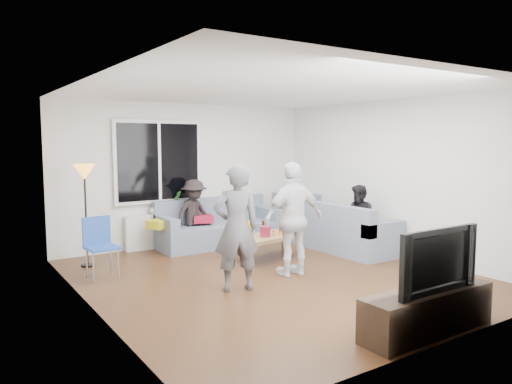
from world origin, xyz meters
TOP-DOWN VIEW (x-y plane):
  - floor at (0.00, 0.00)m, footprint 5.00×5.50m
  - ceiling at (0.00, 0.00)m, footprint 5.00×5.50m
  - wall_back at (0.00, 2.77)m, footprint 5.00×0.04m
  - wall_front at (0.00, -2.77)m, footprint 5.00×0.04m
  - wall_left at (-2.52, 0.00)m, footprint 0.04×5.50m
  - wall_right at (2.52, 0.00)m, footprint 0.04×5.50m
  - window_frame at (-0.60, 2.69)m, footprint 1.62×0.06m
  - window_glass at (-0.60, 2.65)m, footprint 1.50×0.02m
  - window_mullion at (-0.60, 2.64)m, footprint 0.05×0.03m
  - radiator at (-0.60, 2.65)m, footprint 1.30×0.12m
  - potted_plant at (-0.31, 2.62)m, footprint 0.24×0.21m
  - vase at (-0.72, 2.62)m, footprint 0.23×0.23m
  - sofa_back_section at (0.39, 2.27)m, footprint 2.30×0.85m
  - sofa_right_section at (2.02, 0.70)m, footprint 2.00×0.85m
  - sofa_corner at (2.33, 2.27)m, footprint 0.85×0.85m
  - cushion_yellow at (-0.78, 2.25)m, footprint 0.48×0.45m
  - cushion_red at (0.08, 2.33)m, footprint 0.43×0.39m
  - coffee_table at (0.50, 0.86)m, footprint 1.18×0.77m
  - pitcher at (0.40, 0.79)m, footprint 0.17×0.17m
  - side_chair at (-2.05, 1.23)m, footprint 0.44×0.44m
  - floor_lamp at (-2.05, 2.04)m, footprint 0.32×0.32m
  - player_left at (-0.76, -0.25)m, footprint 0.68×0.54m
  - player_right at (0.29, -0.08)m, footprint 0.98×0.46m
  - spectator_right at (2.02, 0.33)m, footprint 0.47×0.59m
  - spectator_back at (-0.10, 2.30)m, footprint 0.89×0.65m
  - tv_console at (0.11, -2.50)m, footprint 1.60×0.40m
  - television at (0.11, -2.50)m, footprint 1.11×0.15m
  - bottle_e at (0.89, 0.95)m, footprint 0.07×0.07m
  - bottle_c at (0.54, 1.04)m, footprint 0.07×0.07m
  - bottle_d at (0.68, 0.74)m, footprint 0.07×0.07m
  - bottle_a at (0.20, 0.95)m, footprint 0.07×0.07m

SIDE VIEW (x-z plane):
  - floor at x=0.00m, z-range -0.04..0.00m
  - coffee_table at x=0.50m, z-range 0.00..0.40m
  - tv_console at x=0.11m, z-range 0.00..0.44m
  - radiator at x=-0.60m, z-range 0.00..0.62m
  - sofa_back_section at x=0.39m, z-range 0.00..0.85m
  - sofa_right_section at x=2.02m, z-range 0.00..0.85m
  - sofa_corner at x=2.33m, z-range 0.00..0.85m
  - side_chair at x=-2.05m, z-range 0.00..0.86m
  - pitcher at x=0.40m, z-range 0.40..0.57m
  - bottle_e at x=0.89m, z-range 0.40..0.59m
  - bottle_c at x=0.54m, z-range 0.40..0.61m
  - cushion_yellow at x=-0.78m, z-range 0.44..0.58m
  - cushion_red at x=0.08m, z-range 0.45..0.57m
  - bottle_d at x=0.68m, z-range 0.40..0.64m
  - bottle_a at x=0.20m, z-range 0.40..0.65m
  - spectator_right at x=2.02m, z-range 0.00..1.18m
  - spectator_back at x=-0.10m, z-range 0.00..1.23m
  - vase at x=-0.72m, z-range 0.62..0.81m
  - television at x=0.11m, z-range 0.44..1.08m
  - floor_lamp at x=-2.05m, z-range 0.00..1.56m
  - player_right at x=0.29m, z-range 0.00..1.63m
  - player_left at x=-0.76m, z-range 0.00..1.63m
  - potted_plant at x=-0.31m, z-range 0.62..1.02m
  - wall_back at x=0.00m, z-range 0.00..2.60m
  - wall_front at x=0.00m, z-range 0.00..2.60m
  - wall_left at x=-2.52m, z-range 0.00..2.60m
  - wall_right at x=2.52m, z-range 0.00..2.60m
  - window_frame at x=-0.60m, z-range 0.81..2.29m
  - window_glass at x=-0.60m, z-range 0.88..2.23m
  - window_mullion at x=-0.60m, z-range 0.88..2.23m
  - ceiling at x=0.00m, z-range 2.60..2.64m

